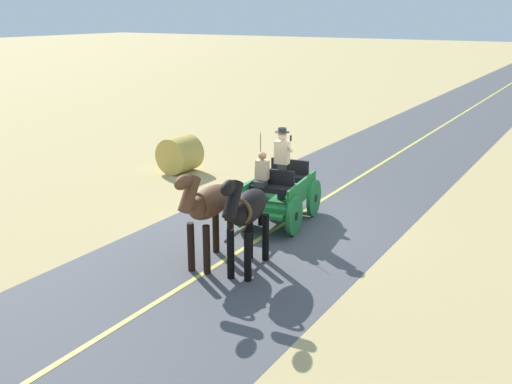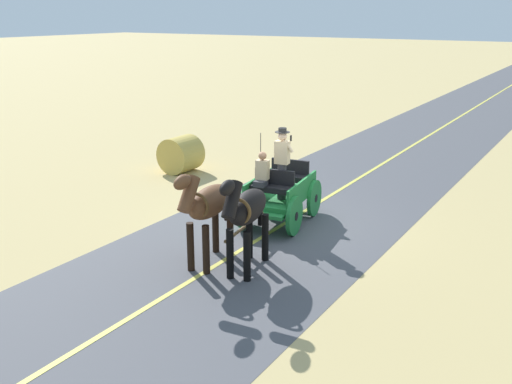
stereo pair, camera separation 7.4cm
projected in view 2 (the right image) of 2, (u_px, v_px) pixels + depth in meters
name	position (u px, v px, depth m)	size (l,w,h in m)	color
ground_plane	(284.00, 224.00, 15.02)	(200.00, 200.00, 0.00)	tan
road_surface	(284.00, 224.00, 15.02)	(5.66, 160.00, 0.01)	#4C4C51
road_centre_stripe	(284.00, 224.00, 15.01)	(0.12, 160.00, 0.00)	#DBCC4C
horse_drawn_carriage	(280.00, 192.00, 14.91)	(1.74, 4.51, 2.50)	#1E7233
horse_near_side	(246.00, 211.00, 11.93)	(0.86, 2.15, 2.21)	black
horse_off_side	(208.00, 205.00, 12.26)	(0.75, 2.14, 2.21)	brown
hay_bale	(181.00, 154.00, 19.71)	(1.20, 1.20, 1.10)	gold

